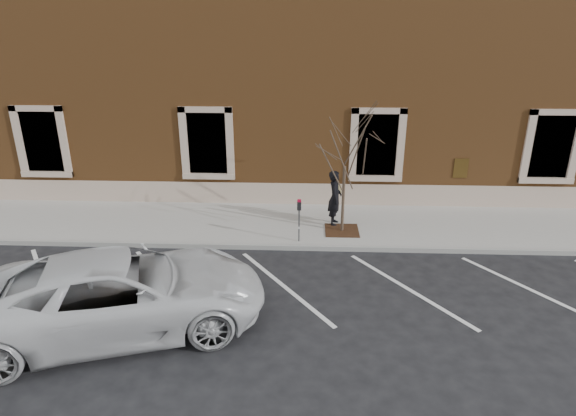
{
  "coord_description": "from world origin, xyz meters",
  "views": [
    {
      "loc": [
        0.58,
        -13.13,
        6.39
      ],
      "look_at": [
        0.0,
        0.6,
        1.1
      ],
      "focal_mm": 30.0,
      "sensor_mm": 36.0,
      "label": 1
    }
  ],
  "objects_px": {
    "parking_meter": "(299,213)",
    "sapling": "(345,148)",
    "white_truck": "(121,293)",
    "man": "(335,198)"
  },
  "relations": [
    {
      "from": "white_truck",
      "to": "sapling",
      "type": "bearing_deg",
      "value": -62.03
    },
    {
      "from": "parking_meter",
      "to": "sapling",
      "type": "xyz_separation_m",
      "value": [
        1.37,
        0.84,
        1.8
      ]
    },
    {
      "from": "parking_meter",
      "to": "sapling",
      "type": "relative_size",
      "value": 0.34
    },
    {
      "from": "parking_meter",
      "to": "white_truck",
      "type": "height_order",
      "value": "white_truck"
    },
    {
      "from": "man",
      "to": "white_truck",
      "type": "bearing_deg",
      "value": 145.76
    },
    {
      "from": "parking_meter",
      "to": "white_truck",
      "type": "distance_m",
      "value": 5.82
    },
    {
      "from": "sapling",
      "to": "white_truck",
      "type": "bearing_deg",
      "value": -134.65
    },
    {
      "from": "sapling",
      "to": "white_truck",
      "type": "height_order",
      "value": "sapling"
    },
    {
      "from": "parking_meter",
      "to": "sapling",
      "type": "height_order",
      "value": "sapling"
    },
    {
      "from": "man",
      "to": "parking_meter",
      "type": "xyz_separation_m",
      "value": [
        -1.14,
        -1.41,
        0.02
      ]
    }
  ]
}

